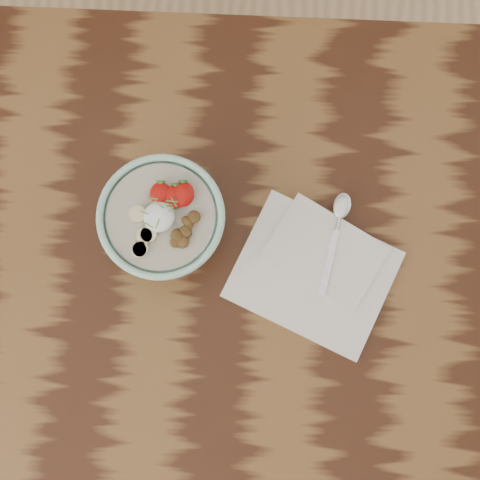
{
  "coord_description": "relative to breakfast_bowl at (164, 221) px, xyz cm",
  "views": [
    {
      "loc": [
        3.4,
        -10.88,
        178.13
      ],
      "look_at": [
        2.74,
        5.05,
        85.96
      ],
      "focal_mm": 50.0,
      "sensor_mm": 36.0,
      "label": 1
    }
  ],
  "objects": [
    {
      "name": "napkin",
      "position": [
        23.28,
        -5.51,
        -5.66
      ],
      "size": [
        28.56,
        26.27,
        1.42
      ],
      "rotation": [
        0.0,
        0.0,
        -0.41
      ],
      "color": "silver",
      "rests_on": "table"
    },
    {
      "name": "breakfast_bowl",
      "position": [
        0.0,
        0.0,
        0.0
      ],
      "size": [
        18.46,
        18.46,
        12.08
      ],
      "rotation": [
        0.0,
        0.0,
        -0.31
      ],
      "color": "#9BD0BB",
      "rests_on": "table"
    },
    {
      "name": "spoon",
      "position": [
        26.55,
        2.26,
        -4.47
      ],
      "size": [
        5.16,
        16.62,
        0.87
      ],
      "rotation": [
        0.0,
        0.0,
        -0.2
      ],
      "color": "silver",
      "rests_on": "napkin"
    },
    {
      "name": "table",
      "position": [
        8.69,
        -8.2,
        -15.55
      ],
      "size": [
        160.0,
        90.0,
        75.0
      ],
      "color": "#33180C",
      "rests_on": "ground"
    }
  ]
}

